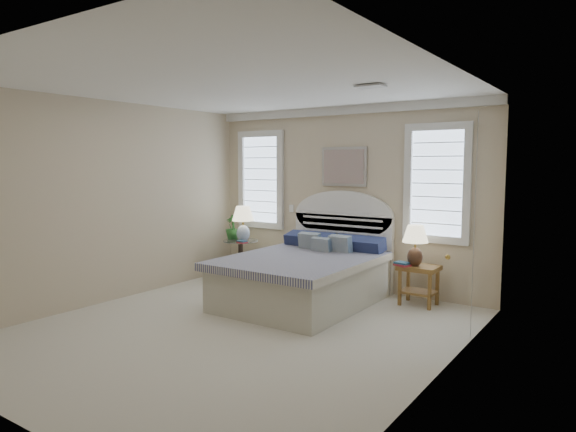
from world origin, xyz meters
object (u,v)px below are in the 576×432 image
Objects in this scene: bed at (307,274)px; floor_pot at (234,269)px; side_table_left at (241,255)px; lamp_right at (415,241)px; nightstand_right at (419,276)px; lamp_left at (243,220)px.

bed reaches higher than floor_pot.
side_table_left is 2.95m from lamp_right.
nightstand_right is (1.30, 0.69, 0.00)m from bed.
lamp_right reaches higher than nightstand_right.
lamp_left reaches higher than side_table_left.
lamp_right is at bearing 3.60° from floor_pot.
lamp_left is at bearing -178.17° from lamp_right.
bed reaches higher than side_table_left.
bed is 1.49m from lamp_right.
floor_pot is (-2.98, -0.24, -0.21)m from nightstand_right.
side_table_left is 1.11× the size of lamp_left.
lamp_right is (-0.04, -0.06, 0.48)m from nightstand_right.
bed is at bearing -153.34° from lamp_right.
bed is 1.75m from side_table_left.
lamp_right reaches higher than floor_pot.
floor_pot is 0.82m from lamp_left.
bed is 4.29× the size of nightstand_right.
floor_pot is at bearing -176.40° from lamp_right.
floor_pot is (-0.03, -0.14, -0.21)m from side_table_left.
bed reaches higher than lamp_left.
lamp_left is 2.82m from lamp_right.
side_table_left is at bearing -179.19° from lamp_right.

